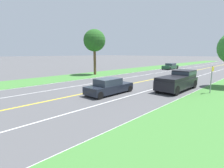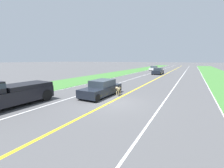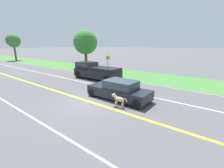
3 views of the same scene
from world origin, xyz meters
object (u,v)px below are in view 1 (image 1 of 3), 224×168
at_px(pickup_truck, 178,80).
at_px(roadside_tree_left_near, 94,41).
at_px(ego_car, 109,87).
at_px(street_sign, 212,76).
at_px(oncoming_car, 170,66).
at_px(dog, 93,87).

relative_size(pickup_truck, roadside_tree_left_near, 0.76).
relative_size(ego_car, roadside_tree_left_near, 0.62).
bearing_deg(street_sign, pickup_truck, -171.00).
relative_size(roadside_tree_left_near, street_sign, 3.02).
distance_m(ego_car, roadside_tree_left_near, 14.99).
distance_m(pickup_truck, oncoming_car, 23.46).
distance_m(ego_car, oncoming_car, 27.68).
distance_m(dog, pickup_truck, 8.31).
distance_m(dog, roadside_tree_left_near, 14.59).
xyz_separation_m(oncoming_car, roadside_tree_left_near, (-4.54, -18.46, 4.91)).
xyz_separation_m(ego_car, dog, (-1.22, -0.78, -0.11)).
bearing_deg(dog, oncoming_car, 96.80).
bearing_deg(oncoming_car, roadside_tree_left_near, 76.18).
bearing_deg(roadside_tree_left_near, street_sign, -6.38).
distance_m(ego_car, street_sign, 9.11).
bearing_deg(ego_car, oncoming_car, 104.47).
bearing_deg(dog, ego_car, 27.54).
height_order(ego_car, street_sign, street_sign).
relative_size(dog, street_sign, 0.48).
relative_size(ego_car, pickup_truck, 0.82).
bearing_deg(dog, street_sign, 37.78).
height_order(ego_car, roadside_tree_left_near, roadside_tree_left_near).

